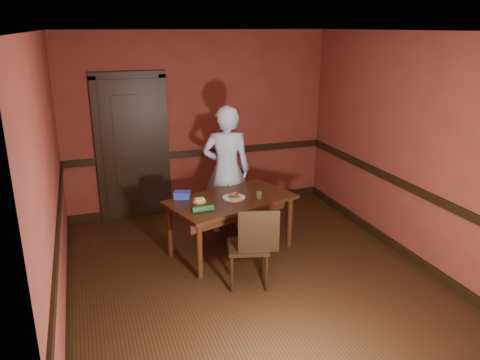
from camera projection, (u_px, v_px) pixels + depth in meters
floor at (250, 275)px, 5.42m from camera, size 4.00×4.50×0.01m
ceiling at (252, 31)px, 4.57m from camera, size 4.00×4.50×0.01m
wall_back at (199, 124)px, 7.02m from camera, size 4.00×0.02×2.70m
wall_front at (373, 256)px, 2.98m from camera, size 4.00×0.02×2.70m
wall_left at (51, 182)px, 4.38m from camera, size 0.02×4.50×2.70m
wall_right at (407, 148)px, 5.62m from camera, size 0.02×4.50×2.70m
dado_back at (200, 153)px, 7.15m from camera, size 4.00×0.03×0.10m
dado_left at (58, 226)px, 4.52m from camera, size 0.03×4.50×0.10m
dado_right at (401, 184)px, 5.75m from camera, size 0.03×4.50×0.10m
baseboard_back at (201, 204)px, 7.41m from camera, size 4.00×0.03×0.12m
baseboard_left at (68, 302)px, 4.79m from camera, size 0.03×4.50×0.12m
baseboard_right at (394, 245)px, 6.02m from camera, size 0.03×4.50×0.12m
door at (133, 146)px, 6.76m from camera, size 1.05×0.07×2.20m
dining_table at (231, 225)px, 5.89m from camera, size 1.72×1.28×0.72m
chair_far at (233, 204)px, 6.41m from camera, size 0.47×0.47×0.85m
chair_near at (248, 245)px, 5.12m from camera, size 0.53×0.53×0.93m
person at (227, 170)px, 6.34m from camera, size 0.73×0.57×1.77m
sandwich_plate at (234, 197)px, 5.77m from camera, size 0.28×0.28×0.07m
sauce_jar at (259, 195)px, 5.76m from camera, size 0.08×0.08×0.09m
cheese_saucer at (199, 201)px, 5.65m from camera, size 0.16×0.16×0.05m
food_tub at (182, 195)px, 5.77m from camera, size 0.24×0.20×0.09m
wrapped_veg at (203, 209)px, 5.35m from camera, size 0.26×0.08×0.07m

